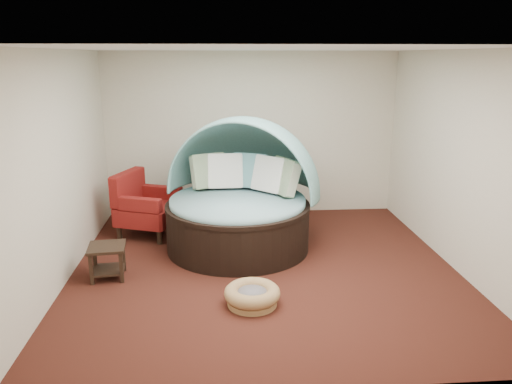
{
  "coord_description": "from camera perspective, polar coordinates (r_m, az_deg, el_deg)",
  "views": [
    {
      "loc": [
        -0.58,
        -6.06,
        2.73
      ],
      "look_at": [
        -0.07,
        0.6,
        0.89
      ],
      "focal_mm": 35.0,
      "sensor_mm": 36.0,
      "label": 1
    }
  ],
  "objects": [
    {
      "name": "wall_left",
      "position": [
        6.49,
        -21.49,
        2.51
      ],
      "size": [
        0.0,
        5.0,
        5.0
      ],
      "primitive_type": "plane",
      "rotation": [
        1.57,
        0.0,
        1.57
      ],
      "color": "beige",
      "rests_on": "floor"
    },
    {
      "name": "ceiling",
      "position": [
        6.09,
        1.14,
        16.07
      ],
      "size": [
        5.0,
        5.0,
        0.0
      ],
      "primitive_type": "plane",
      "rotation": [
        3.14,
        0.0,
        0.0
      ],
      "color": "white",
      "rests_on": "wall_back"
    },
    {
      "name": "red_armchair",
      "position": [
        7.96,
        -12.58,
        -1.58
      ],
      "size": [
        1.09,
        1.09,
        0.99
      ],
      "rotation": [
        0.0,
        0.0,
        -0.36
      ],
      "color": "black",
      "rests_on": "floor"
    },
    {
      "name": "wall_right",
      "position": [
        6.93,
        22.15,
        3.2
      ],
      "size": [
        0.0,
        5.0,
        5.0
      ],
      "primitive_type": "plane",
      "rotation": [
        1.57,
        0.0,
        -1.57
      ],
      "color": "beige",
      "rests_on": "floor"
    },
    {
      "name": "pet_basket",
      "position": [
        5.73,
        -0.44,
        -11.71
      ],
      "size": [
        0.84,
        0.84,
        0.22
      ],
      "rotation": [
        0.0,
        0.0,
        -0.41
      ],
      "color": "olive",
      "rests_on": "floor"
    },
    {
      "name": "canopy_daybed",
      "position": [
        7.19,
        -1.78,
        0.49
      ],
      "size": [
        2.72,
        2.69,
        1.9
      ],
      "rotation": [
        0.0,
        0.0,
        -0.38
      ],
      "color": "black",
      "rests_on": "floor"
    },
    {
      "name": "wall_back",
      "position": [
        8.68,
        -0.51,
        6.59
      ],
      "size": [
        5.0,
        0.0,
        5.0
      ],
      "primitive_type": "plane",
      "rotation": [
        1.57,
        0.0,
        0.0
      ],
      "color": "beige",
      "rests_on": "floor"
    },
    {
      "name": "wall_front",
      "position": [
        3.85,
        4.62,
        -4.85
      ],
      "size": [
        5.0,
        0.0,
        5.0
      ],
      "primitive_type": "plane",
      "rotation": [
        -1.57,
        0.0,
        0.0
      ],
      "color": "beige",
      "rests_on": "floor"
    },
    {
      "name": "floor",
      "position": [
        6.67,
        1.01,
        -8.74
      ],
      "size": [
        5.0,
        5.0,
        0.0
      ],
      "primitive_type": "plane",
      "color": "#401912",
      "rests_on": "ground"
    },
    {
      "name": "side_table",
      "position": [
        6.58,
        -16.63,
        -7.15
      ],
      "size": [
        0.49,
        0.49,
        0.43
      ],
      "rotation": [
        0.0,
        0.0,
        0.1
      ],
      "color": "black",
      "rests_on": "floor"
    }
  ]
}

